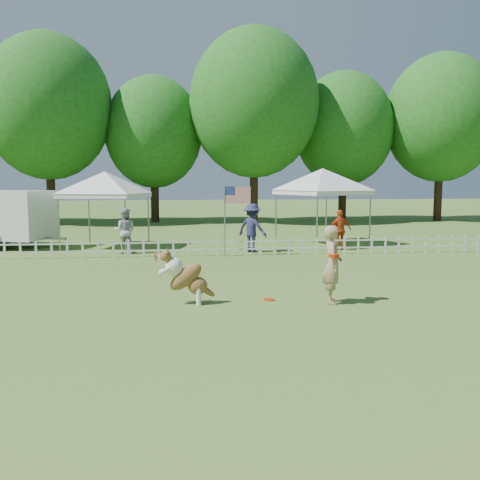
# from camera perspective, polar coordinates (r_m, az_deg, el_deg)

# --- Properties ---
(ground) EXTENTS (120.00, 120.00, 0.00)m
(ground) POSITION_cam_1_polar(r_m,az_deg,el_deg) (11.54, 1.36, -6.54)
(ground) COLOR #365D1D
(ground) RESTS_ON ground
(picket_fence) EXTENTS (22.00, 0.08, 0.60)m
(picket_fence) POSITION_cam_1_polar(r_m,az_deg,el_deg) (18.35, -1.66, -0.76)
(picket_fence) COLOR silver
(picket_fence) RESTS_ON ground
(handler) EXTENTS (0.51, 0.67, 1.65)m
(handler) POSITION_cam_1_polar(r_m,az_deg,el_deg) (11.38, 9.85, -2.59)
(handler) COLOR tan
(handler) RESTS_ON ground
(dog) EXTENTS (1.13, 0.40, 1.16)m
(dog) POSITION_cam_1_polar(r_m,az_deg,el_deg) (11.19, -5.71, -3.94)
(dog) COLOR brown
(dog) RESTS_ON ground
(frisbee_on_turf) EXTENTS (0.32, 0.32, 0.02)m
(frisbee_on_turf) POSITION_cam_1_polar(r_m,az_deg,el_deg) (11.64, 3.11, -6.37)
(frisbee_on_turf) COLOR red
(frisbee_on_turf) RESTS_ON ground
(canopy_tent_left) EXTENTS (3.41, 3.41, 2.86)m
(canopy_tent_left) POSITION_cam_1_polar(r_m,az_deg,el_deg) (21.16, -14.13, 3.07)
(canopy_tent_left) COLOR white
(canopy_tent_left) RESTS_ON ground
(canopy_tent_right) EXTENTS (3.82, 3.82, 2.99)m
(canopy_tent_right) POSITION_cam_1_polar(r_m,az_deg,el_deg) (21.74, 8.75, 3.44)
(canopy_tent_right) COLOR white
(canopy_tent_right) RESTS_ON ground
(flag_pole) EXTENTS (0.94, 0.17, 2.43)m
(flag_pole) POSITION_cam_1_polar(r_m,az_deg,el_deg) (18.11, -1.64, 2.05)
(flag_pole) COLOR gray
(flag_pole) RESTS_ON ground
(spectator_a) EXTENTS (0.83, 0.68, 1.61)m
(spectator_a) POSITION_cam_1_polar(r_m,az_deg,el_deg) (19.30, -12.19, 0.96)
(spectator_a) COLOR #AAAAB0
(spectator_a) RESTS_ON ground
(spectator_b) EXTENTS (1.29, 1.22, 1.75)m
(spectator_b) POSITION_cam_1_polar(r_m,az_deg,el_deg) (19.24, 1.31, 1.30)
(spectator_b) COLOR navy
(spectator_b) RESTS_ON ground
(spectator_c) EXTENTS (0.93, 0.51, 1.50)m
(spectator_c) POSITION_cam_1_polar(r_m,az_deg,el_deg) (20.16, 10.64, 1.06)
(spectator_c) COLOR #C13A16
(spectator_c) RESTS_ON ground
(tree_left) EXTENTS (7.40, 7.40, 12.00)m
(tree_left) POSITION_cam_1_polar(r_m,az_deg,el_deg) (33.65, -19.77, 11.84)
(tree_left) COLOR #1E5518
(tree_left) RESTS_ON ground
(tree_center_left) EXTENTS (6.00, 6.00, 9.80)m
(tree_center_left) POSITION_cam_1_polar(r_m,az_deg,el_deg) (33.75, -9.17, 10.24)
(tree_center_left) COLOR #1E5518
(tree_center_left) RESTS_ON ground
(tree_center_right) EXTENTS (7.60, 7.60, 12.60)m
(tree_center_right) POSITION_cam_1_polar(r_m,az_deg,el_deg) (32.67, 1.51, 12.91)
(tree_center_right) COLOR #1E5518
(tree_center_right) RESTS_ON ground
(tree_right) EXTENTS (6.20, 6.20, 10.40)m
(tree_right) POSITION_cam_1_polar(r_m,az_deg,el_deg) (35.35, 10.99, 10.51)
(tree_right) COLOR #1E5518
(tree_right) RESTS_ON ground
(tree_far_right) EXTENTS (7.00, 7.00, 11.40)m
(tree_far_right) POSITION_cam_1_polar(r_m,az_deg,el_deg) (36.73, 20.61, 10.85)
(tree_far_right) COLOR #1E5518
(tree_far_right) RESTS_ON ground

